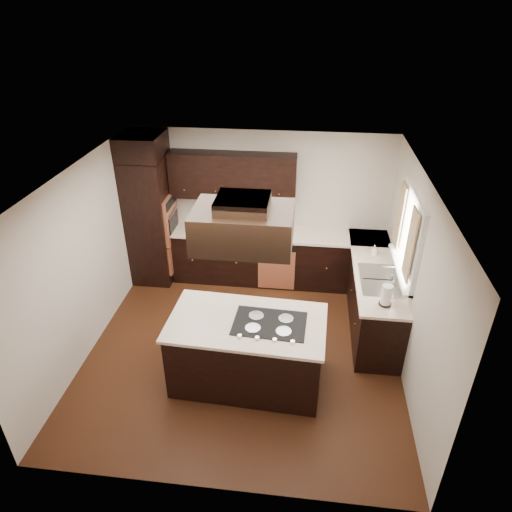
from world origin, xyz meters
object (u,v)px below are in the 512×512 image
island (247,352)px  range_hood (243,227)px  oven_column (151,221)px  spice_rack (234,222)px

island → range_hood: range_hood is taller
oven_column → spice_rack: bearing=3.1°
oven_column → island: (1.90, -2.27, -0.62)m
oven_column → range_hood: 3.13m
oven_column → spice_rack: size_ratio=5.49×
oven_column → range_hood: range_hood is taller
spice_rack → island: bearing=-53.0°
island → spice_rack: size_ratio=4.68×
island → range_hood: (-0.03, 0.01, 1.72)m
range_hood → spice_rack: bearing=102.0°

